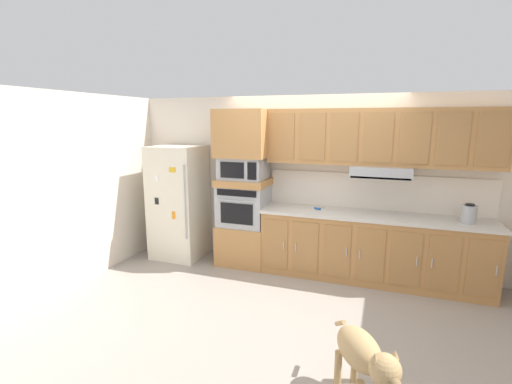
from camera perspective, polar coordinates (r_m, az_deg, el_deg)
ground_plane at (r=4.78m, az=5.79°, el=-15.50°), size 9.60×9.60×0.00m
back_kitchen_wall at (r=5.44m, az=8.85°, el=1.59°), size 6.20×0.12×2.50m
side_panel_left at (r=5.69m, az=-22.45°, el=1.30°), size 0.12×7.10×2.50m
refrigerator at (r=5.84m, az=-12.05°, el=-1.57°), size 0.76×0.73×1.76m
oven_base_cabinet at (r=5.59m, az=-1.85°, el=-8.08°), size 0.74×0.62×0.60m
built_in_oven at (r=5.42m, az=-1.90°, el=-2.09°), size 0.70×0.62×0.60m
appliance_mid_shelf at (r=5.35m, az=-1.92°, el=1.56°), size 0.74×0.62×0.10m
microwave at (r=5.32m, az=-1.94°, el=3.79°), size 0.64×0.54×0.32m
appliance_upper_cabinet at (r=5.28m, az=-1.97°, el=9.18°), size 0.74×0.62×0.68m
lower_cabinet_run at (r=5.20m, az=17.61°, el=-8.50°), size 2.94×0.63×0.88m
countertop_slab at (r=5.07m, az=17.92°, el=-3.58°), size 2.98×0.64×0.04m
backsplash_panel at (r=5.29m, az=18.20°, el=0.01°), size 2.98×0.02×0.50m
upper_cabinet_with_hood at (r=5.04m, az=18.69°, el=7.85°), size 2.94×0.48×0.88m
screwdriver at (r=5.16m, az=9.71°, el=-2.54°), size 0.15×0.16×0.03m
electric_kettle at (r=5.09m, az=30.46°, el=-3.00°), size 0.17×0.17×0.24m
dog at (r=3.07m, az=16.57°, el=-23.38°), size 0.56×0.80×0.64m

